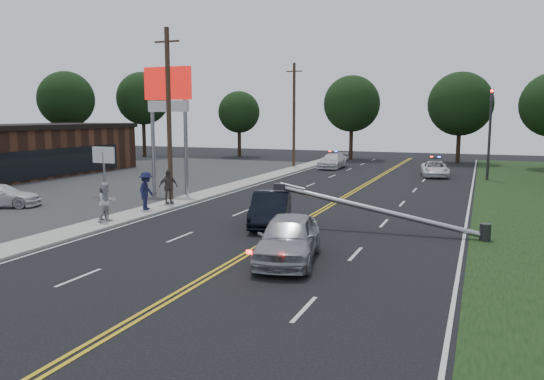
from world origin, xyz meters
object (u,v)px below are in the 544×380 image
at_px(waiting_sedan, 288,238).
at_px(emergency_b, 333,161).
at_px(fallen_streetlight, 388,212).
at_px(emergency_a, 435,169).
at_px(crashed_sedan, 271,209).
at_px(bystander_d, 168,187).
at_px(traffic_signal, 490,126).
at_px(parked_car, 0,196).
at_px(small_sign, 104,159).
at_px(utility_pole_far, 294,115).
at_px(bystander_a, 104,203).
at_px(bystander_c, 146,191).
at_px(pylon_sign, 168,100).
at_px(bystander_b, 107,202).
at_px(utility_pole_mid, 169,114).

height_order(waiting_sedan, emergency_b, waiting_sedan).
distance_m(fallen_streetlight, emergency_a, 22.95).
bearing_deg(crashed_sedan, bystander_d, 142.25).
xyz_separation_m(traffic_signal, parked_car, (-25.19, -23.25, -3.58)).
distance_m(emergency_a, bystander_d, 24.09).
bearing_deg(waiting_sedan, small_sign, 137.13).
bearing_deg(small_sign, bystander_d, -15.38).
distance_m(utility_pole_far, bystander_a, 28.86).
bearing_deg(utility_pole_far, bystander_c, -88.27).
xyz_separation_m(traffic_signal, bystander_d, (-16.68, -19.54, -3.12)).
distance_m(utility_pole_far, emergency_b, 5.79).
bearing_deg(small_sign, emergency_b, 69.27).
bearing_deg(utility_pole_far, small_sign, -102.31).
height_order(pylon_sign, bystander_b, pylon_sign).
bearing_deg(bystander_b, bystander_a, 75.29).
relative_size(pylon_sign, emergency_a, 1.76).
xyz_separation_m(utility_pole_mid, bystander_a, (0.45, -6.55, -4.19)).
height_order(utility_pole_mid, parked_car, utility_pole_mid).
distance_m(pylon_sign, waiting_sedan, 17.74).
distance_m(crashed_sedan, emergency_b, 27.32).
bearing_deg(parked_car, small_sign, -52.43).
relative_size(small_sign, utility_pole_mid, 0.31).
xyz_separation_m(fallen_streetlight, crashed_sedan, (-5.27, -0.37, -0.14)).
bearing_deg(waiting_sedan, crashed_sedan, 106.42).
xyz_separation_m(pylon_sign, emergency_a, (14.76, 16.95, -5.37)).
height_order(traffic_signal, bystander_a, traffic_signal).
relative_size(fallen_streetlight, bystander_b, 5.08).
distance_m(traffic_signal, utility_pole_far, 17.97).
height_order(small_sign, bystander_a, small_sign).
relative_size(small_sign, crashed_sedan, 0.66).
distance_m(emergency_b, bystander_a, 29.34).
bearing_deg(bystander_c, fallen_streetlight, -104.19).
bearing_deg(traffic_signal, emergency_a, 166.67).
xyz_separation_m(crashed_sedan, waiting_sedan, (2.80, -5.40, 0.04)).
bearing_deg(bystander_c, waiting_sedan, -133.65).
xyz_separation_m(small_sign, fallen_streetlight, (18.19, -4.00, -1.41)).
xyz_separation_m(small_sign, waiting_sedan, (15.72, -9.77, -1.52)).
bearing_deg(waiting_sedan, emergency_a, 73.94).
xyz_separation_m(small_sign, traffic_signal, (22.30, 18.00, 1.87)).
relative_size(crashed_sedan, emergency_a, 1.04).
distance_m(fallen_streetlight, parked_car, 21.11).
height_order(small_sign, emergency_a, small_sign).
bearing_deg(bystander_b, pylon_sign, 36.66).
distance_m(small_sign, emergency_a, 26.37).
bearing_deg(pylon_sign, emergency_a, 48.96).
relative_size(pylon_sign, waiting_sedan, 1.67).
relative_size(pylon_sign, small_sign, 2.58).
bearing_deg(utility_pole_mid, crashed_sedan, -28.29).
distance_m(fallen_streetlight, crashed_sedan, 5.28).
relative_size(utility_pole_mid, bystander_a, 6.47).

